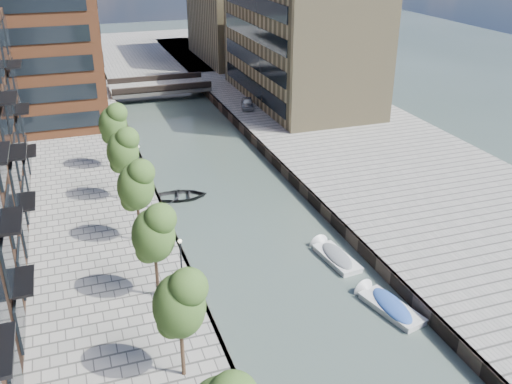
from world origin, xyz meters
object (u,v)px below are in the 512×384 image
motorboat_3 (386,305)px  car (247,103)px  bridge (159,87)px  tree_4 (136,184)px  sloop_4 (181,198)px  motorboat_4 (334,256)px  tree_3 (153,232)px  tree_5 (123,149)px  tree_2 (179,302)px  tree_6 (113,122)px

motorboat_3 → car: bearing=84.1°
bridge → tree_4: bearing=-102.0°
sloop_4 → motorboat_4: (8.03, -12.92, 0.18)m
motorboat_3 → motorboat_4: motorboat_3 is taller
tree_3 → tree_5: (0.00, 14.00, 0.00)m
tree_2 → sloop_4: tree_2 is taller
sloop_4 → motorboat_4: motorboat_4 is taller
tree_6 → car: tree_6 is taller
tree_2 → tree_3: size_ratio=1.00×
motorboat_4 → tree_6: bearing=123.2°
bridge → tree_3: size_ratio=2.18×
tree_4 → motorboat_3: tree_4 is taller
motorboat_4 → car: bearing=82.2°
tree_4 → tree_6: same height
bridge → tree_4: (-8.50, -40.00, 3.92)m
tree_5 → motorboat_3: (13.02, -18.35, -5.12)m
tree_4 → tree_5: 7.00m
sloop_4 → bridge: bearing=2.6°
tree_5 → sloop_4: size_ratio=1.34×
motorboat_4 → car: 33.57m
tree_2 → tree_3: bearing=90.0°
tree_5 → motorboat_3: bearing=-54.6°
tree_5 → bridge: bearing=75.6°
tree_3 → motorboat_3: size_ratio=1.22×
tree_4 → motorboat_4: bearing=-22.3°
tree_3 → motorboat_4: bearing=8.5°
tree_6 → car: size_ratio=1.64×
tree_2 → sloop_4: (4.49, 21.79, -5.31)m
motorboat_3 → sloop_4: bearing=114.0°
tree_4 → motorboat_4: 14.47m
bridge → sloop_4: bearing=-97.1°
tree_3 → car: 39.21m
tree_5 → tree_6: same height
tree_3 → motorboat_4: 13.65m
motorboat_4 → motorboat_3: bearing=-85.3°
bridge → tree_2: size_ratio=2.18×
tree_4 → tree_5: size_ratio=1.00×
tree_3 → car: bearing=64.0°
tree_2 → tree_5: same height
tree_5 → motorboat_4: size_ratio=1.28×
tree_4 → bridge: bearing=78.0°
bridge → tree_2: (-8.50, -54.00, 3.92)m
bridge → tree_5: bearing=-104.4°
sloop_4 → tree_5: bearing=109.7°
bridge → tree_6: tree_6 is taller
motorboat_3 → motorboat_4: size_ratio=1.05×
tree_6 → motorboat_4: size_ratio=1.28×
motorboat_4 → tree_4: bearing=157.7°
car → tree_3: bearing=-99.8°
tree_2 → motorboat_3: tree_2 is taller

